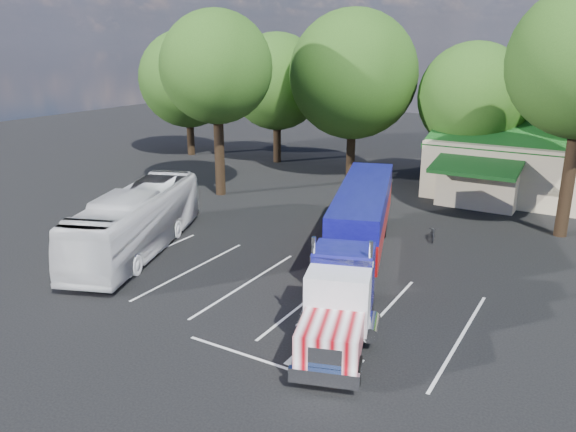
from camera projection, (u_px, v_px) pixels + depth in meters
The scene contains 11 objects.
ground at pixel (309, 244), 30.30m from camera, with size 120.00×120.00×0.00m, color black.
tree_row_a at pixel (188, 79), 52.43m from camera, with size 9.00×9.00×11.68m.
tree_row_b at pixel (277, 82), 49.14m from camera, with size 8.40×8.40×11.35m.
tree_row_c at pixel (353, 75), 43.67m from camera, with size 10.00×10.00×13.05m.
tree_row_d at pixel (473, 98), 40.80m from camera, with size 8.00×8.00×10.60m.
tree_near_left at pixel (216, 68), 37.72m from camera, with size 7.60×7.60×12.65m.
semi_truck at pixel (358, 229), 26.00m from camera, with size 7.71×17.96×3.81m.
woman at pixel (336, 290), 22.96m from camera, with size 0.55×0.36×1.51m, color black.
bicycle at pixel (433, 233), 30.93m from camera, with size 0.53×1.51×0.79m, color black.
tour_bus at pixel (137, 221), 28.91m from camera, with size 2.75×11.75×3.27m, color silver.
silver_sedan at pixel (468, 187), 39.16m from camera, with size 1.62×4.65×1.53m, color #96999D.
Camera 1 is at (13.48, -25.12, 10.46)m, focal length 35.00 mm.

